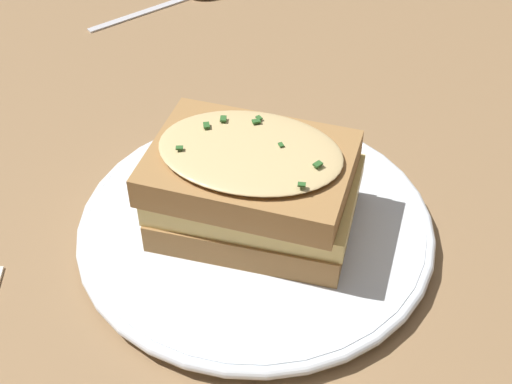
{
  "coord_description": "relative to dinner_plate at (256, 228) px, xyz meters",
  "views": [
    {
      "loc": [
        0.35,
        -0.03,
        0.37
      ],
      "look_at": [
        0.0,
        -0.02,
        0.04
      ],
      "focal_mm": 50.0,
      "sensor_mm": 36.0,
      "label": 1
    }
  ],
  "objects": [
    {
      "name": "dinner_plate",
      "position": [
        0.0,
        0.0,
        0.0
      ],
      "size": [
        0.25,
        0.25,
        0.01
      ],
      "color": "white",
      "rests_on": "ground_plane"
    },
    {
      "name": "ground_plane",
      "position": [
        -0.0,
        0.02,
        -0.01
      ],
      "size": [
        2.4,
        2.4,
        0.0
      ],
      "primitive_type": "plane",
      "color": "olive"
    },
    {
      "name": "sandwich",
      "position": [
        -0.0,
        -0.0,
        0.04
      ],
      "size": [
        0.13,
        0.16,
        0.07
      ],
      "rotation": [
        0.0,
        0.0,
        1.27
      ],
      "color": "#A37542",
      "rests_on": "dinner_plate"
    }
  ]
}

